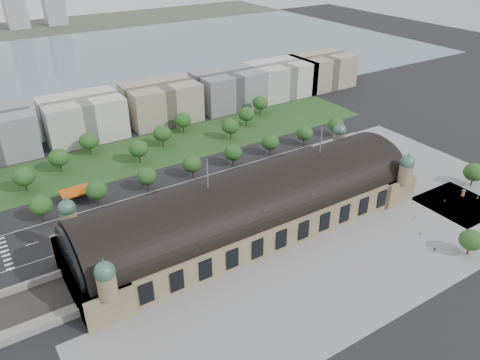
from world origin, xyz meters
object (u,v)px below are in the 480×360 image
parked_car_6 (186,212)px  bus_east (257,185)px  traffic_car_3 (158,193)px  parked_car_0 (103,245)px  traffic_car_6 (333,154)px  bus_mid (259,183)px  pedestrian_5 (478,197)px  parked_car_4 (101,246)px  advertising_column (463,193)px  parked_car_1 (111,236)px  pedestrian_0 (415,218)px  bus_west (204,201)px  pedestrian_4 (434,250)px  traffic_car_4 (198,194)px  parked_car_5 (112,236)px  pedestrian_1 (420,233)px  parked_car_3 (151,229)px  petrol_station (77,191)px  parked_car_2 (142,232)px  pedestrian_2 (444,201)px

parked_car_6 → bus_east: (39.38, 2.00, 0.86)m
traffic_car_3 → parked_car_6: size_ratio=1.04×
parked_car_0 → traffic_car_6: bearing=65.2°
bus_mid → pedestrian_5: size_ratio=7.63×
parked_car_4 → advertising_column: 164.04m
parked_car_1 → pedestrian_0: (114.95, -57.84, 0.03)m
bus_west → pedestrian_4: bus_west is taller
traffic_car_4 → advertising_column: (104.17, -67.61, 1.00)m
traffic_car_4 → parked_car_5: (-45.13, -10.65, 0.06)m
parked_car_1 → pedestrian_1: size_ratio=3.52×
traffic_car_4 → parked_car_1: parked_car_1 is taller
bus_west → advertising_column: bearing=-114.3°
traffic_car_6 → bus_east: (-55.83, -6.74, 0.80)m
parked_car_3 → pedestrian_4: pedestrian_4 is taller
pedestrian_4 → parked_car_6: bearing=-86.9°
bus_east → pedestrian_5: size_ratio=6.36×
parked_car_1 → parked_car_5: (0.57, 0.00, -0.06)m
parked_car_0 → pedestrian_5: 168.38m
petrol_station → parked_car_1: bearing=-87.3°
petrol_station → parked_car_0: (-2.69, -44.28, -2.27)m
parked_car_6 → traffic_car_4: bearing=112.3°
parked_car_3 → pedestrian_5: 149.30m
bus_west → bus_east: (29.29, 0.00, -0.14)m
bus_mid → pedestrian_5: bus_mid is taller
traffic_car_6 → pedestrian_1: 78.53m
petrol_station → advertising_column: bearing=-32.7°
petrol_station → parked_car_2: size_ratio=2.87×
parked_car_3 → pedestrian_2: (121.88, -51.81, 0.03)m
petrol_station → bus_west: bearing=-39.8°
traffic_car_4 → parked_car_5: size_ratio=0.74×
bus_mid → pedestrian_5: (78.98, -64.24, -0.96)m
advertising_column → petrol_station: bearing=147.3°
parked_car_5 → bus_east: (72.84, 2.00, 0.81)m
parked_car_1 → petrol_station: bearing=154.2°
pedestrian_4 → parked_car_3: bearing=-78.7°
advertising_column → pedestrian_5: (3.55, -5.28, -0.78)m
bus_mid → pedestrian_2: (63.39, -57.81, -1.00)m
bus_east → parked_car_4: bearing=89.4°
parked_car_3 → bus_mid: 58.81m
parked_car_4 → pedestrian_1: (112.69, -62.67, 0.12)m
pedestrian_0 → parked_car_0: bearing=140.8°
parked_car_1 → parked_car_3: 16.44m
bus_mid → traffic_car_6: bearing=-82.0°
traffic_car_6 → parked_car_0: bearing=-84.2°
pedestrian_0 → pedestrian_5: bearing=-21.5°
parked_car_1 → parked_car_4: size_ratio=1.37×
traffic_car_4 → bus_east: bearing=69.5°
petrol_station → parked_car_5: petrol_station is taller
parked_car_6 → advertising_column: bearing=43.7°
pedestrian_4 → pedestrian_5: bearing=157.9°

